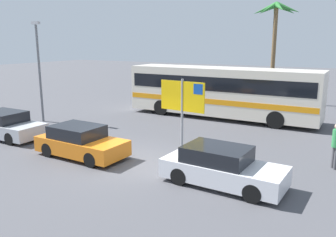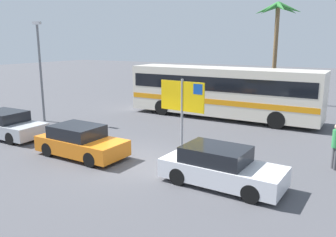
{
  "view_description": "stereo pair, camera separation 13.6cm",
  "coord_description": "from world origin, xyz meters",
  "px_view_note": "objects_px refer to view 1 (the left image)",
  "views": [
    {
      "loc": [
        8.14,
        -10.86,
        4.75
      ],
      "look_at": [
        0.38,
        2.62,
        1.3
      ],
      "focal_mm": 37.02,
      "sensor_mm": 36.0,
      "label": 1
    },
    {
      "loc": [
        8.26,
        -10.8,
        4.75
      ],
      "look_at": [
        0.38,
        2.62,
        1.3
      ],
      "focal_mm": 37.02,
      "sensor_mm": 36.0,
      "label": 2
    }
  ],
  "objects_px": {
    "ferry_sign": "(183,99)",
    "bus_front_coach": "(221,90)",
    "pedestrian_by_bus": "(336,142)",
    "car_orange": "(81,142)",
    "car_silver": "(6,125)",
    "car_white": "(222,167)"
  },
  "relations": [
    {
      "from": "car_orange",
      "to": "car_silver",
      "type": "bearing_deg",
      "value": 177.86
    },
    {
      "from": "bus_front_coach",
      "to": "pedestrian_by_bus",
      "type": "height_order",
      "value": "bus_front_coach"
    },
    {
      "from": "car_orange",
      "to": "car_white",
      "type": "distance_m",
      "value": 6.25
    },
    {
      "from": "car_orange",
      "to": "car_silver",
      "type": "relative_size",
      "value": 0.97
    },
    {
      "from": "bus_front_coach",
      "to": "car_white",
      "type": "relative_size",
      "value": 2.89
    },
    {
      "from": "bus_front_coach",
      "to": "car_silver",
      "type": "height_order",
      "value": "bus_front_coach"
    },
    {
      "from": "bus_front_coach",
      "to": "car_white",
      "type": "bearing_deg",
      "value": -68.36
    },
    {
      "from": "bus_front_coach",
      "to": "pedestrian_by_bus",
      "type": "xyz_separation_m",
      "value": [
        7.15,
        -6.42,
        -0.73
      ]
    },
    {
      "from": "ferry_sign",
      "to": "pedestrian_by_bus",
      "type": "height_order",
      "value": "ferry_sign"
    },
    {
      "from": "bus_front_coach",
      "to": "pedestrian_by_bus",
      "type": "relative_size",
      "value": 6.77
    },
    {
      "from": "bus_front_coach",
      "to": "ferry_sign",
      "type": "xyz_separation_m",
      "value": [
        1.09,
        -7.3,
        0.54
      ]
    },
    {
      "from": "bus_front_coach",
      "to": "ferry_sign",
      "type": "height_order",
      "value": "ferry_sign"
    },
    {
      "from": "bus_front_coach",
      "to": "car_orange",
      "type": "relative_size",
      "value": 3.02
    },
    {
      "from": "bus_front_coach",
      "to": "car_silver",
      "type": "distance_m",
      "value": 12.53
    },
    {
      "from": "ferry_sign",
      "to": "bus_front_coach",
      "type": "bearing_deg",
      "value": 103.46
    },
    {
      "from": "car_silver",
      "to": "car_white",
      "type": "bearing_deg",
      "value": -1.71
    },
    {
      "from": "car_white",
      "to": "car_orange",
      "type": "bearing_deg",
      "value": -176.54
    },
    {
      "from": "car_white",
      "to": "pedestrian_by_bus",
      "type": "relative_size",
      "value": 2.35
    },
    {
      "from": "ferry_sign",
      "to": "car_orange",
      "type": "relative_size",
      "value": 0.81
    },
    {
      "from": "car_white",
      "to": "pedestrian_by_bus",
      "type": "height_order",
      "value": "pedestrian_by_bus"
    },
    {
      "from": "ferry_sign",
      "to": "car_white",
      "type": "distance_m",
      "value": 4.32
    },
    {
      "from": "bus_front_coach",
      "to": "ferry_sign",
      "type": "distance_m",
      "value": 7.4
    }
  ]
}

